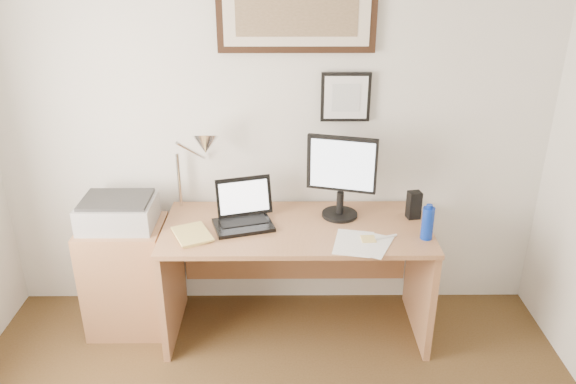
{
  "coord_description": "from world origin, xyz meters",
  "views": [
    {
      "loc": [
        0.08,
        -1.36,
        2.31
      ],
      "look_at": [
        0.1,
        1.43,
        1.06
      ],
      "focal_mm": 35.0,
      "sensor_mm": 36.0,
      "label": 1
    }
  ],
  "objects_px": {
    "side_cabinet": "(128,277)",
    "water_bottle": "(428,223)",
    "book": "(176,238)",
    "desk": "(296,253)",
    "lcd_monitor": "(341,173)",
    "printer": "(118,212)",
    "laptop": "(244,215)"
  },
  "relations": [
    {
      "from": "side_cabinet",
      "to": "water_bottle",
      "type": "distance_m",
      "value": 1.89
    },
    {
      "from": "book",
      "to": "desk",
      "type": "distance_m",
      "value": 0.77
    },
    {
      "from": "lcd_monitor",
      "to": "printer",
      "type": "relative_size",
      "value": 1.18
    },
    {
      "from": "water_bottle",
      "to": "book",
      "type": "relative_size",
      "value": 0.76
    },
    {
      "from": "water_bottle",
      "to": "laptop",
      "type": "bearing_deg",
      "value": 169.61
    },
    {
      "from": "water_bottle",
      "to": "lcd_monitor",
      "type": "bearing_deg",
      "value": 149.0
    },
    {
      "from": "lcd_monitor",
      "to": "laptop",
      "type": "bearing_deg",
      "value": -171.43
    },
    {
      "from": "side_cabinet",
      "to": "printer",
      "type": "xyz_separation_m",
      "value": [
        -0.01,
        0.01,
        0.45
      ]
    },
    {
      "from": "book",
      "to": "desk",
      "type": "xyz_separation_m",
      "value": [
        0.69,
        0.24,
        -0.24
      ]
    },
    {
      "from": "water_bottle",
      "to": "lcd_monitor",
      "type": "height_order",
      "value": "lcd_monitor"
    },
    {
      "from": "laptop",
      "to": "printer",
      "type": "distance_m",
      "value": 0.76
    },
    {
      "from": "desk",
      "to": "laptop",
      "type": "distance_m",
      "value": 0.44
    },
    {
      "from": "desk",
      "to": "laptop",
      "type": "xyz_separation_m",
      "value": [
        -0.32,
        -0.05,
        0.29
      ]
    },
    {
      "from": "water_bottle",
      "to": "desk",
      "type": "relative_size",
      "value": 0.12
    },
    {
      "from": "desk",
      "to": "lcd_monitor",
      "type": "height_order",
      "value": "lcd_monitor"
    },
    {
      "from": "laptop",
      "to": "lcd_monitor",
      "type": "height_order",
      "value": "lcd_monitor"
    },
    {
      "from": "laptop",
      "to": "printer",
      "type": "bearing_deg",
      "value": 178.28
    },
    {
      "from": "desk",
      "to": "lcd_monitor",
      "type": "bearing_deg",
      "value": 9.05
    },
    {
      "from": "book",
      "to": "desk",
      "type": "bearing_deg",
      "value": 19.47
    },
    {
      "from": "water_bottle",
      "to": "laptop",
      "type": "height_order",
      "value": "laptop"
    },
    {
      "from": "water_bottle",
      "to": "printer",
      "type": "xyz_separation_m",
      "value": [
        -1.82,
        0.22,
        -0.03
      ]
    },
    {
      "from": "water_bottle",
      "to": "laptop",
      "type": "distance_m",
      "value": 1.08
    },
    {
      "from": "book",
      "to": "printer",
      "type": "xyz_separation_m",
      "value": [
        -0.39,
        0.22,
        0.06
      ]
    },
    {
      "from": "water_bottle",
      "to": "lcd_monitor",
      "type": "relative_size",
      "value": 0.37
    },
    {
      "from": "side_cabinet",
      "to": "lcd_monitor",
      "type": "relative_size",
      "value": 1.4
    },
    {
      "from": "book",
      "to": "water_bottle",
      "type": "bearing_deg",
      "value": 0.18
    },
    {
      "from": "side_cabinet",
      "to": "book",
      "type": "distance_m",
      "value": 0.59
    },
    {
      "from": "laptop",
      "to": "lcd_monitor",
      "type": "relative_size",
      "value": 0.76
    },
    {
      "from": "side_cabinet",
      "to": "desk",
      "type": "xyz_separation_m",
      "value": [
        1.07,
        0.04,
        0.15
      ]
    },
    {
      "from": "lcd_monitor",
      "to": "printer",
      "type": "distance_m",
      "value": 1.37
    },
    {
      "from": "water_bottle",
      "to": "desk",
      "type": "xyz_separation_m",
      "value": [
        -0.74,
        0.24,
        -0.33
      ]
    },
    {
      "from": "book",
      "to": "side_cabinet",
      "type": "bearing_deg",
      "value": 151.01
    }
  ]
}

